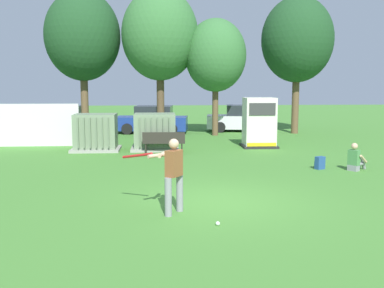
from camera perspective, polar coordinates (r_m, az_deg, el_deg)
ground_plane at (r=11.52m, az=3.56°, el=-7.30°), size 96.00×96.00×0.00m
fence_panel at (r=22.52m, az=-20.12°, el=2.26°), size 4.80×0.12×2.00m
transformer_west at (r=20.30m, az=-12.09°, el=1.40°), size 2.10×1.70×1.62m
transformer_mid_west at (r=20.16m, az=-4.73°, el=1.50°), size 2.10×1.70×1.62m
generator_enclosure at (r=21.09m, az=8.51°, el=2.67°), size 1.60×1.40×2.30m
park_bench at (r=19.11m, az=-3.59°, el=0.40°), size 1.81×0.47×0.92m
batter at (r=10.30m, az=-2.57°, el=-3.54°), size 1.45×1.15×1.74m
sports_ball at (r=9.66m, az=3.29°, el=-10.02°), size 0.09×0.09×0.09m
seated_spectator at (r=16.39m, az=19.99°, el=-1.87°), size 0.77×0.69×0.96m
backpack at (r=16.28m, az=15.87°, el=-2.33°), size 0.38×0.35×0.44m
tree_left at (r=26.86m, az=-13.69°, el=13.10°), size 4.25×4.25×8.12m
tree_center_left at (r=25.86m, az=-4.09°, el=13.59°), size 4.27×4.27×8.17m
tree_center_right at (r=25.55m, az=3.01°, el=11.11°), size 3.41×3.41×6.51m
tree_right at (r=27.28m, az=13.19°, el=12.70°), size 4.13×4.13×7.89m
parked_car_leftmost at (r=28.00m, az=-15.92°, el=2.93°), size 4.40×2.36×1.62m
parked_car_left_of_center at (r=26.85m, az=-5.07°, el=3.00°), size 4.38×2.30×1.62m
parked_car_right_of_center at (r=27.92m, az=6.34°, el=3.17°), size 4.38×2.31×1.62m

